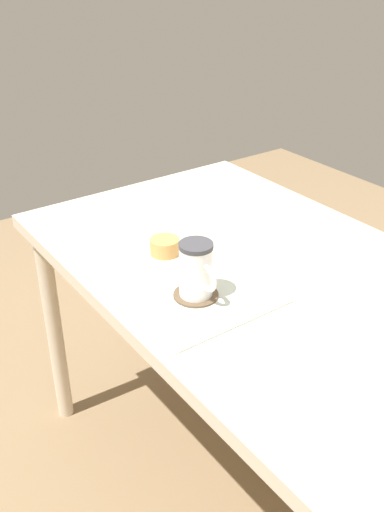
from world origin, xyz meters
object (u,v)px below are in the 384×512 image
at_px(pastry_plate, 165,256).
at_px(coffee_mug, 197,270).
at_px(pastry, 165,246).
at_px(dining_table, 262,296).

bearing_deg(pastry_plate, coffee_mug, -11.41).
height_order(pastry, coffee_mug, coffee_mug).
distance_m(dining_table, pastry, 0.27).
bearing_deg(pastry, pastry_plate, 0.00).
relative_size(dining_table, pastry, 17.69).
xyz_separation_m(pastry, coffee_mug, (0.18, -0.04, 0.04)).
xyz_separation_m(dining_table, pastry_plate, (-0.17, -0.17, 0.09)).
xyz_separation_m(pastry_plate, pastry, (0.00, 0.00, 0.03)).
distance_m(pastry, coffee_mug, 0.19).
height_order(dining_table, coffee_mug, coffee_mug).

